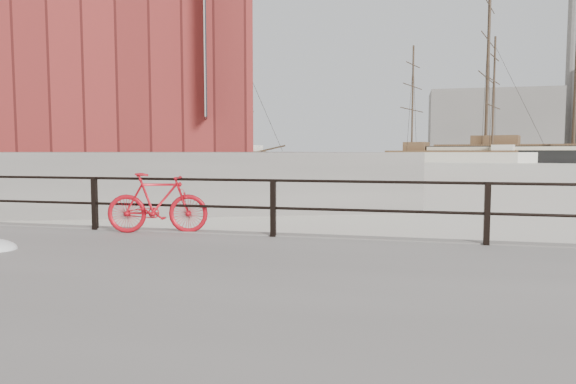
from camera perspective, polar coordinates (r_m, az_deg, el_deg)
The scene contains 16 objects.
ground at distance 8.97m, azimuth 20.96°, elevation -7.54°, with size 400.00×400.00×0.00m, color white.
promenade at distance 5.13m, azimuth 27.12°, elevation -14.81°, with size 36.00×8.00×0.35m, color gray.
far_quay at distance 89.55m, azimuth -12.37°, elevation 3.83°, with size 24.00×150.00×1.80m, color gray.
guardrail at distance 8.69m, azimuth 21.25°, elevation -2.26°, with size 28.00×0.10×1.00m, color black, non-canonical shape.
bicycle at distance 9.59m, azimuth -14.30°, elevation -1.20°, with size 1.81×0.27×1.09m, color red.
barque_black at distance 94.24m, azimuth 29.04°, elevation 2.85°, with size 58.22×19.05×33.07m, color black, non-canonical shape.
schooner_mid at distance 92.63m, azimuth 17.55°, elevation 3.19°, with size 29.78×12.60×21.34m, color silver, non-canonical shape.
schooner_left at distance 80.50m, azimuth -9.14°, elevation 3.17°, with size 25.15×11.43×19.03m, color silver, non-canonical shape.
workboat_near at distance 50.65m, azimuth -19.88°, elevation 2.19°, with size 13.37×4.46×7.00m, color black, non-canonical shape.
workboat_far at distance 60.77m, azimuth -14.21°, elevation 2.67°, with size 10.45×3.61×7.00m, color black, non-canonical shape.
apartment_mustard at distance 57.95m, azimuth -16.79°, elevation 15.35°, with size 22.00×15.00×22.20m, color gold.
apartment_cream at distance 80.43m, azimuth -14.43°, elevation 11.94°, with size 20.00×15.00×21.20m, color beige.
apartment_grey at distance 102.31m, azimuth -13.20°, elevation 10.91°, with size 22.00×15.00×23.20m, color #A7A8A2.
apartment_brick at distance 125.04m, azimuth -12.35°, elevation 9.28°, with size 24.00×15.00×21.20m, color brown.
industrial_west at distance 150.38m, azimuth 21.58°, elevation 6.95°, with size 32.00×18.00×18.00m, color gray.
smokestack at distance 165.71m, azimuth 28.90°, elevation 10.96°, with size 2.80×2.80×44.00m, color gray.
Camera 1 is at (-1.21, -8.70, 1.83)m, focal length 32.00 mm.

